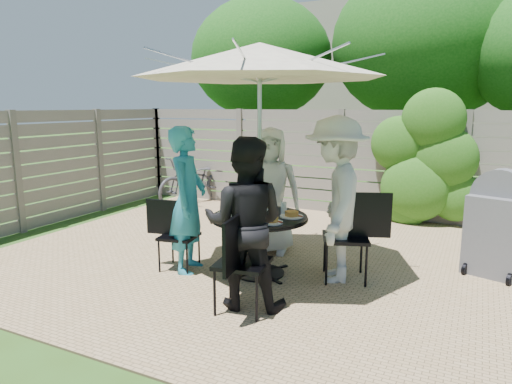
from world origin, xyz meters
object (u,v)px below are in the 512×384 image
at_px(person_right, 335,200).
at_px(glass_left, 235,211).
at_px(glass_back, 254,204).
at_px(person_back, 270,191).
at_px(umbrella, 260,61).
at_px(person_left, 188,200).
at_px(coffee_cup, 271,206).
at_px(glass_front, 265,215).
at_px(patio_table, 259,234).
at_px(chair_front, 242,283).
at_px(syrup_jug, 255,207).
at_px(plate_left, 228,212).
at_px(plate_back, 264,207).
at_px(glass_right, 284,208).
at_px(chair_right, 346,255).
at_px(chair_back, 271,231).
at_px(person_front, 245,224).
at_px(plate_front, 254,221).
at_px(plate_right, 292,215).
at_px(bbq_grill, 498,228).
at_px(plate_extra, 272,221).
at_px(chair_left, 178,249).
at_px(bicycle, 196,180).

height_order(person_right, glass_left, person_right).
bearing_deg(glass_back, person_back, 95.93).
height_order(umbrella, person_back, umbrella).
relative_size(person_left, coffee_cup, 14.07).
bearing_deg(glass_front, patio_table, 128.35).
bearing_deg(chair_front, syrup_jug, 11.01).
height_order(umbrella, glass_front, umbrella).
bearing_deg(plate_left, patio_table, 16.35).
bearing_deg(person_right, syrup_jug, -93.22).
distance_m(umbrella, glass_front, 1.62).
relative_size(plate_back, glass_right, 1.86).
xyz_separation_m(person_right, plate_back, (-0.90, 0.11, -0.18)).
bearing_deg(chair_right, glass_right, -12.41).
distance_m(chair_back, person_front, 1.88).
bearing_deg(chair_front, plate_front, 7.55).
xyz_separation_m(patio_table, plate_left, (-0.35, -0.10, 0.24)).
distance_m(plate_front, syrup_jug, 0.42).
xyz_separation_m(plate_right, glass_front, (-0.17, -0.32, 0.05)).
distance_m(chair_right, plate_back, 1.12).
bearing_deg(syrup_jug, glass_back, 118.44).
height_order(syrup_jug, bbq_grill, bbq_grill).
height_order(chair_front, bbq_grill, bbq_grill).
xyz_separation_m(plate_right, bbq_grill, (2.06, 1.07, -0.17)).
height_order(plate_extra, glass_right, glass_right).
bearing_deg(person_front, chair_front, 89.08).
relative_size(glass_left, coffee_cup, 1.17).
height_order(person_back, plate_left, person_back).
bearing_deg(plate_right, person_right, 16.35).
relative_size(person_left, person_right, 0.93).
relative_size(patio_table, person_left, 0.78).
height_order(chair_left, glass_left, glass_left).
relative_size(chair_front, glass_right, 6.89).
distance_m(patio_table, person_right, 0.93).
relative_size(umbrella, coffee_cup, 27.25).
bearing_deg(bbq_grill, person_back, -153.93).
bearing_deg(plate_front, glass_back, 115.96).
relative_size(person_right, bbq_grill, 1.48).
distance_m(person_left, plate_back, 0.91).
xyz_separation_m(plate_front, plate_extra, (0.16, 0.11, 0.00)).
height_order(chair_right, plate_back, chair_right).
bearing_deg(umbrella, bbq_grill, 25.99).
relative_size(glass_front, coffee_cup, 1.17).
height_order(person_back, glass_right, person_back).
height_order(umbrella, glass_left, umbrella).
relative_size(glass_left, bicycle, 0.08).
height_order(person_front, plate_right, person_front).
relative_size(patio_table, plate_front, 5.09).
bearing_deg(bbq_grill, coffee_cup, -140.54).
relative_size(person_left, bbq_grill, 1.38).
xyz_separation_m(glass_front, coffee_cup, (-0.14, 0.46, -0.01)).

